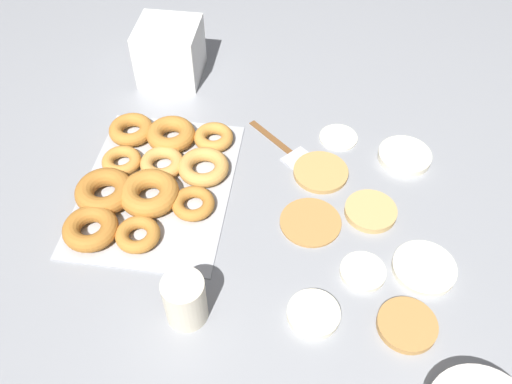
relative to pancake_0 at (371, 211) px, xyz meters
The scene contains 14 objects.
ground_plane 0.15m from the pancake_0, 78.17° to the right, with size 3.00×3.00×0.00m, color gray.
pancake_0 is the anchor object (origin of this frame).
pancake_1 0.17m from the pancake_0, 156.18° to the left, with size 0.11×0.11×0.02m, color silver.
pancake_2 0.15m from the pancake_0, 38.76° to the left, with size 0.11×0.11×0.01m, color silver.
pancake_3 0.12m from the pancake_0, 70.72° to the right, with size 0.12×0.12×0.01m, color #B27F42.
pancake_4 0.14m from the pancake_0, 131.87° to the right, with size 0.11×0.11×0.01m, color tan.
pancake_5 0.25m from the pancake_0, 21.84° to the right, with size 0.09×0.09×0.01m, color silver.
pancake_6 0.14m from the pancake_0, ahead, with size 0.08×0.08×0.01m, color silver.
pancake_7 0.22m from the pancake_0, 161.12° to the right, with size 0.08×0.08×0.01m, color silver.
pancake_8 0.24m from the pancake_0, 14.25° to the left, with size 0.10×0.10×0.01m, color #B27F42.
donut_tray 0.44m from the pancake_0, 91.90° to the right, with size 0.40×0.30×0.05m.
container_stack 0.62m from the pancake_0, 127.89° to the right, with size 0.14×0.14×0.13m.
paper_cup 0.40m from the pancake_0, 49.28° to the right, with size 0.07×0.07×0.09m.
spatula 0.20m from the pancake_0, 129.92° to the right, with size 0.18×0.20×0.01m.
Camera 1 is at (0.65, 0.02, 0.82)m, focal length 38.00 mm.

